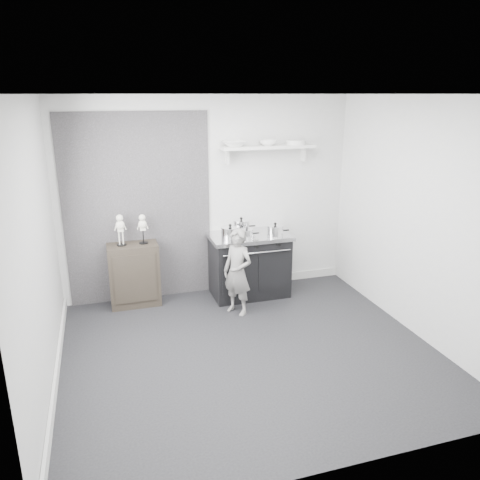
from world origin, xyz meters
name	(u,v)px	position (x,y,z in m)	size (l,w,h in m)	color
ground	(249,351)	(0.00, 0.00, 0.00)	(4.00, 4.00, 0.00)	black
room_shell	(237,203)	(-0.09, 0.15, 1.64)	(4.02, 3.62, 2.71)	silver
wall_shelf	(268,148)	(0.80, 1.68, 2.01)	(1.30, 0.26, 0.24)	silver
stove	(249,264)	(0.48, 1.48, 0.44)	(1.09, 0.68, 0.88)	black
side_cabinet	(134,274)	(-1.08, 1.61, 0.42)	(0.65, 0.38, 0.84)	black
child	(238,272)	(0.16, 0.96, 0.56)	(0.41, 0.27, 1.11)	slate
pot_front_left	(230,232)	(0.19, 1.40, 0.95)	(0.33, 0.24, 0.19)	white
pot_back_left	(241,226)	(0.40, 1.59, 0.97)	(0.32, 0.23, 0.22)	white
pot_front_right	(275,231)	(0.79, 1.30, 0.95)	(0.31, 0.22, 0.19)	white
pot_front_center	(247,233)	(0.40, 1.33, 0.94)	(0.26, 0.17, 0.15)	white
skeleton_full	(120,228)	(-1.21, 1.61, 1.07)	(0.13, 0.08, 0.47)	silver
skeleton_torso	(143,227)	(-0.93, 1.61, 1.06)	(0.13, 0.08, 0.45)	silver
bowl_large	(234,144)	(0.32, 1.67, 2.08)	(0.31, 0.31, 0.08)	white
bowl_small	(268,143)	(0.80, 1.67, 2.08)	(0.23, 0.23, 0.07)	white
plate_stack	(295,142)	(1.20, 1.67, 2.07)	(0.26, 0.26, 0.06)	silver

